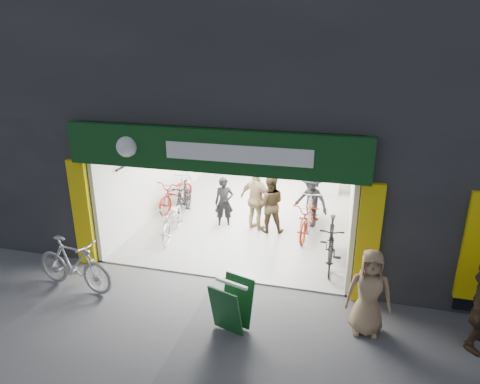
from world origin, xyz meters
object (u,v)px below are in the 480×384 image
at_px(bike_left_front, 173,219).
at_px(pedestrian_near, 369,293).
at_px(sandwich_board, 232,304).
at_px(bike_right_front, 331,243).
at_px(parked_bike, 74,264).

xyz_separation_m(bike_left_front, pedestrian_near, (5.10, -2.90, 0.33)).
bearing_deg(sandwich_board, bike_left_front, 144.86).
xyz_separation_m(bike_left_front, sandwich_board, (2.66, -3.47, 0.03)).
relative_size(bike_right_front, pedestrian_near, 1.16).
relative_size(bike_left_front, parked_bike, 0.97).
bearing_deg(sandwich_board, parked_bike, -170.23).
height_order(bike_left_front, sandwich_board, sandwich_board).
distance_m(bike_right_front, parked_bike, 5.86).
height_order(bike_left_front, pedestrian_near, pedestrian_near).
bearing_deg(parked_bike, bike_right_front, -56.50).
bearing_deg(parked_bike, pedestrian_near, -80.36).
distance_m(pedestrian_near, sandwich_board, 2.52).
height_order(bike_right_front, pedestrian_near, pedestrian_near).
bearing_deg(pedestrian_near, bike_right_front, 106.19).
bearing_deg(pedestrian_near, parked_bike, 178.18).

